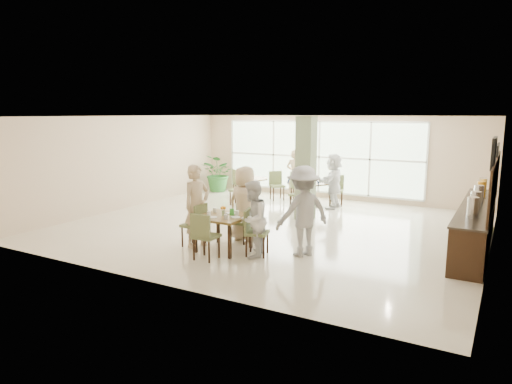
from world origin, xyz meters
The scene contains 23 objects.
ground centered at (0.00, 0.00, 0.00)m, with size 10.00×10.00×0.00m, color beige.
room_shell centered at (0.00, 0.00, 1.70)m, with size 10.00×10.00×10.00m.
window_bank centered at (-0.50, 4.46, 1.40)m, with size 7.00×0.04×7.00m.
column centered at (0.40, 1.20, 1.40)m, with size 0.45×0.45×2.80m, color #5C6848.
main_table centered at (0.04, -2.32, 0.66)m, with size 1.01×1.01×0.75m.
round_table_left centered at (-2.22, 2.85, 0.56)m, with size 1.02×1.02×0.75m.
round_table_right centered at (-0.15, 3.01, 0.59)m, with size 1.20×1.20×0.75m.
chairs_main_table centered at (0.06, -2.32, 0.47)m, with size 2.03×1.85×0.95m.
chairs_table_left centered at (-2.26, 2.89, 0.47)m, with size 2.09×1.93×0.95m.
chairs_table_right centered at (-0.19, 3.03, 0.47)m, with size 1.96×1.96×0.95m.
tabletop_clutter centered at (0.06, -2.33, 0.81)m, with size 0.79×0.71×0.21m.
buffet_counter centered at (4.70, 0.51, 0.55)m, with size 0.64×4.70×1.95m.
wall_tv centered at (4.94, -0.60, 2.15)m, with size 0.06×1.00×0.58m.
framed_art_a centered at (4.95, 1.00, 1.85)m, with size 0.05×0.55×0.70m.
framed_art_b centered at (4.95, 1.80, 1.85)m, with size 0.05×0.55×0.70m.
potted_plant centered at (-4.15, 3.77, 0.68)m, with size 1.22×1.22×1.36m, color #2A692A.
teen_left centered at (-0.62, -2.36, 0.90)m, with size 0.66×0.43×1.80m, color tan.
teen_far centered at (0.06, -1.46, 0.86)m, with size 0.84×0.46×1.72m, color tan.
teen_right centered at (0.79, -2.40, 0.78)m, with size 0.76×0.59×1.56m, color white.
teen_standing centered at (1.65, -1.83, 0.92)m, with size 1.19×0.69×1.85m, color #A2A2A4.
adult_a centered at (-0.08, 2.14, 0.84)m, with size 0.98×0.56×1.67m, color #3964AB.
adult_b centered at (0.58, 2.96, 0.84)m, with size 1.56×0.67×1.68m, color white.
adult_standing centered at (-1.11, 3.82, 0.84)m, with size 0.61×0.40×1.68m, color tan.
Camera 1 is at (5.22, -10.15, 2.88)m, focal length 32.00 mm.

